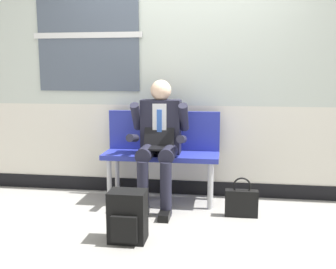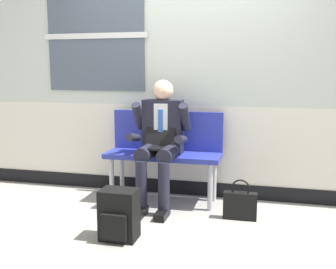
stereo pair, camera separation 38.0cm
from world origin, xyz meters
name	(u,v)px [view 2 (the right image)]	position (x,y,z in m)	size (l,w,h in m)	color
ground_plane	(177,210)	(0.00, 0.00, 0.00)	(18.00, 18.00, 0.00)	gray
station_wall	(188,56)	(-0.01, 0.58, 1.52)	(6.17, 0.17, 3.06)	beige
bench_with_person	(165,148)	(-0.20, 0.31, 0.56)	(1.19, 0.42, 0.94)	#28339E
person_seated	(160,139)	(-0.20, 0.11, 0.69)	(0.57, 0.70, 1.27)	#1E1E2D
backpack	(119,215)	(-0.31, -0.76, 0.20)	(0.30, 0.25, 0.42)	black
handbag	(240,205)	(0.61, -0.08, 0.14)	(0.31, 0.09, 0.38)	black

